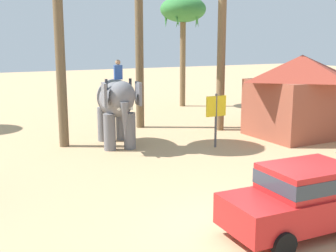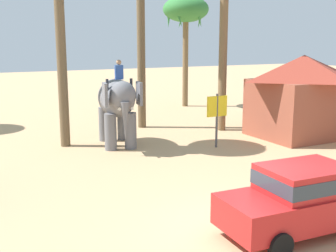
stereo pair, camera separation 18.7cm
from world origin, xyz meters
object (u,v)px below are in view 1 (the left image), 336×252
Objects in this scene: roadside_hut at (300,93)px; signboard_yellow at (216,110)px; palm_tree_far_back at (183,12)px; car_sedan_foreground at (305,196)px; elephant_with_mahout at (116,102)px.

signboard_yellow is (-4.99, 0.01, -0.44)m from roadside_hut.
signboard_yellow is at bearing -113.44° from palm_tree_far_back.
car_sedan_foreground is at bearing -134.32° from roadside_hut.
palm_tree_far_back is at bearing 90.39° from roadside_hut.
roadside_hut is 5.01m from signboard_yellow.
palm_tree_far_back is at bearing 67.91° from car_sedan_foreground.
roadside_hut is (0.08, -11.34, -4.49)m from palm_tree_far_back.
palm_tree_far_back reaches higher than signboard_yellow.
elephant_with_mahout is 0.52× the size of palm_tree_far_back.
palm_tree_far_back is at bearing 46.11° from elephant_with_mahout.
car_sedan_foreground is at bearing -110.19° from signboard_yellow.
elephant_with_mahout is 13.33m from palm_tree_far_back.
signboard_yellow is (3.02, 8.21, 0.76)m from car_sedan_foreground.
palm_tree_far_back is 3.22× the size of signboard_yellow.
palm_tree_far_back is 13.30m from signboard_yellow.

